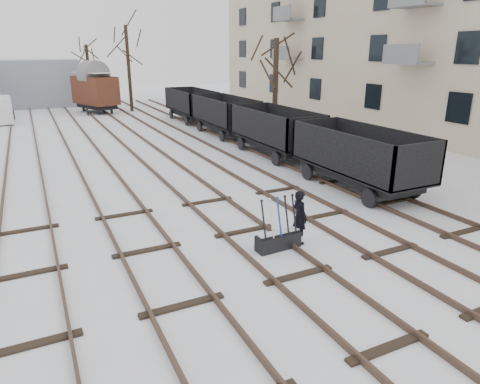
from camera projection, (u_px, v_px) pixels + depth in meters
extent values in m
plane|color=white|center=(298.00, 276.00, 10.52)|extent=(120.00, 120.00, 0.00)
cube|color=black|center=(6.00, 170.00, 19.61)|extent=(0.07, 52.00, 0.15)
cube|color=black|center=(40.00, 166.00, 20.21)|extent=(0.07, 52.00, 0.15)
cube|color=black|center=(28.00, 294.00, 9.71)|extent=(1.90, 0.20, 0.08)
cube|color=black|center=(75.00, 162.00, 20.87)|extent=(0.07, 52.00, 0.15)
cube|color=black|center=(105.00, 159.00, 21.47)|extent=(0.07, 52.00, 0.15)
cube|color=black|center=(157.00, 266.00, 10.96)|extent=(1.90, 0.20, 0.08)
cube|color=black|center=(136.00, 156.00, 22.12)|extent=(0.07, 52.00, 0.15)
cube|color=black|center=(163.00, 153.00, 22.72)|extent=(0.07, 52.00, 0.15)
cube|color=black|center=(260.00, 244.00, 12.21)|extent=(1.90, 0.20, 0.08)
cube|color=black|center=(191.00, 150.00, 23.37)|extent=(0.07, 52.00, 0.15)
cube|color=black|center=(215.00, 148.00, 23.97)|extent=(0.07, 52.00, 0.15)
cube|color=black|center=(343.00, 226.00, 13.47)|extent=(1.90, 0.20, 0.08)
cube|color=black|center=(240.00, 145.00, 24.63)|extent=(0.07, 52.00, 0.15)
cube|color=black|center=(262.00, 143.00, 25.23)|extent=(0.07, 52.00, 0.15)
cube|color=black|center=(412.00, 211.00, 14.72)|extent=(1.90, 0.20, 0.08)
cube|color=beige|center=(440.00, 7.00, 28.28)|extent=(10.00, 45.00, 16.00)
cube|color=#8E96A0|center=(40.00, 83.00, 42.23)|extent=(7.00, 6.00, 4.40)
cube|color=silver|center=(37.00, 59.00, 41.52)|extent=(6.86, 5.88, 0.10)
cube|color=black|center=(278.00, 241.00, 11.91)|extent=(1.32, 0.48, 0.44)
cube|color=black|center=(278.00, 234.00, 11.84)|extent=(1.31, 0.36, 0.06)
cube|color=silver|center=(278.00, 232.00, 11.82)|extent=(1.26, 0.32, 0.03)
cylinder|color=black|center=(263.00, 220.00, 11.45)|extent=(0.07, 0.32, 1.08)
cylinder|color=silver|center=(271.00, 219.00, 11.57)|extent=(0.07, 0.32, 1.08)
cylinder|color=#0E30B6|center=(279.00, 217.00, 11.68)|extent=(0.07, 0.32, 1.08)
cylinder|color=black|center=(286.00, 215.00, 11.79)|extent=(0.07, 0.32, 1.08)
cylinder|color=black|center=(294.00, 214.00, 11.91)|extent=(0.07, 0.32, 1.08)
imported|color=black|center=(300.00, 217.00, 12.13)|extent=(0.39, 0.58, 1.57)
cube|color=black|center=(357.00, 173.00, 16.99)|extent=(1.89, 5.19, 0.39)
cube|color=black|center=(358.00, 168.00, 16.93)|extent=(2.36, 5.89, 0.12)
cube|color=black|center=(336.00, 152.00, 16.21)|extent=(0.10, 5.89, 1.57)
cube|color=black|center=(381.00, 146.00, 17.15)|extent=(0.10, 5.89, 1.57)
cube|color=silver|center=(358.00, 166.00, 16.90)|extent=(2.12, 5.66, 0.06)
cylinder|color=black|center=(369.00, 198.00, 15.03)|extent=(0.12, 0.69, 0.69)
cylinder|color=black|center=(347.00, 166.00, 19.14)|extent=(0.12, 0.69, 0.69)
cube|color=black|center=(275.00, 143.00, 22.44)|extent=(1.89, 5.19, 0.39)
cube|color=black|center=(275.00, 140.00, 22.38)|extent=(2.36, 5.89, 0.12)
cube|color=black|center=(257.00, 126.00, 21.66)|extent=(0.10, 5.89, 1.57)
cube|color=black|center=(294.00, 123.00, 22.61)|extent=(0.10, 5.89, 1.57)
cube|color=silver|center=(275.00, 138.00, 22.35)|extent=(2.12, 5.66, 0.06)
cylinder|color=black|center=(276.00, 159.00, 20.48)|extent=(0.12, 0.69, 0.69)
cylinder|color=black|center=(275.00, 140.00, 24.59)|extent=(0.12, 0.69, 0.69)
cube|color=black|center=(225.00, 125.00, 27.90)|extent=(1.89, 5.19, 0.39)
cube|color=black|center=(225.00, 122.00, 27.83)|extent=(2.36, 5.89, 0.12)
cube|color=black|center=(209.00, 111.00, 27.11)|extent=(0.10, 5.89, 1.57)
cube|color=black|center=(241.00, 109.00, 28.06)|extent=(0.10, 5.89, 1.57)
cube|color=silver|center=(225.00, 121.00, 27.80)|extent=(2.12, 5.66, 0.06)
cylinder|color=black|center=(222.00, 136.00, 25.93)|extent=(0.12, 0.69, 0.69)
cylinder|color=black|center=(228.00, 124.00, 30.05)|extent=(0.12, 0.69, 0.69)
cube|color=black|center=(192.00, 113.00, 33.35)|extent=(1.89, 5.19, 0.39)
cube|color=black|center=(192.00, 110.00, 33.29)|extent=(2.36, 5.89, 0.12)
cube|color=black|center=(177.00, 101.00, 32.57)|extent=(0.10, 5.89, 1.57)
cube|color=black|center=(205.00, 99.00, 33.51)|extent=(0.10, 5.89, 1.57)
cube|color=silver|center=(191.00, 109.00, 33.26)|extent=(2.12, 5.66, 0.06)
cylinder|color=black|center=(187.00, 121.00, 31.38)|extent=(0.12, 0.69, 0.69)
cylinder|color=black|center=(196.00, 113.00, 35.50)|extent=(0.12, 0.69, 0.69)
cube|color=black|center=(97.00, 106.00, 37.89)|extent=(3.02, 4.34, 0.36)
cube|color=#4F2517|center=(95.00, 90.00, 37.46)|extent=(3.62, 5.00, 2.35)
cube|color=silver|center=(93.00, 73.00, 36.98)|extent=(3.33, 4.71, 0.04)
cylinder|color=black|center=(88.00, 112.00, 36.32)|extent=(0.11, 0.63, 0.63)
cylinder|color=black|center=(106.00, 106.00, 39.62)|extent=(0.11, 0.63, 0.63)
cylinder|color=black|center=(13.00, 115.00, 34.16)|extent=(0.21, 0.68, 0.68)
cylinder|color=black|center=(275.00, 93.00, 24.42)|extent=(0.30, 0.30, 5.92)
cylinder|color=black|center=(89.00, 75.00, 42.29)|extent=(0.30, 0.30, 5.81)
cylinder|color=black|center=(129.00, 69.00, 37.79)|extent=(0.30, 0.30, 7.35)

